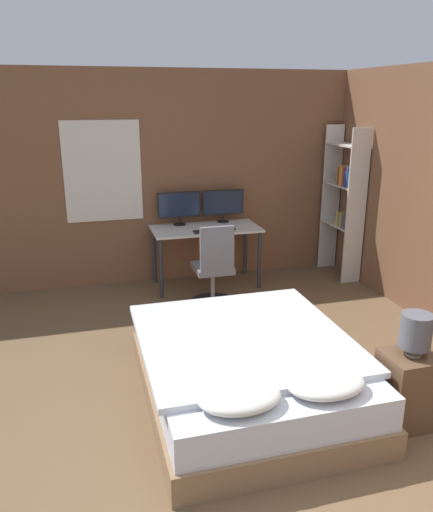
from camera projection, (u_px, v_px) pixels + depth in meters
name	position (u px, v px, depth m)	size (l,w,h in m)	color
ground_plane	(367.00, 499.00, 3.06)	(20.00, 20.00, 0.00)	brown
wall_back	(201.00, 178.00, 6.53)	(12.00, 0.08, 2.70)	brown
bed	(247.00, 371.00, 4.00)	(1.64, 1.98, 0.60)	#846647
nightstand	(408.00, 389.00, 3.70)	(0.39, 0.35, 0.57)	brown
bedside_lamp	(416.00, 331.00, 3.56)	(0.22, 0.22, 0.32)	gray
desk	(206.00, 235.00, 6.36)	(1.36, 0.65, 0.78)	beige
monitor_left	(179.00, 206.00, 6.38)	(0.55, 0.16, 0.43)	black
monitor_right	(223.00, 204.00, 6.53)	(0.55, 0.16, 0.43)	black
keyboard	(210.00, 231.00, 6.12)	(0.41, 0.13, 0.02)	black
computer_mouse	(233.00, 229.00, 6.19)	(0.07, 0.05, 0.04)	black
office_chair	(214.00, 274.00, 5.79)	(0.52, 0.52, 1.00)	black
bookshelf	(346.00, 196.00, 6.58)	(0.27, 0.70, 2.01)	beige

